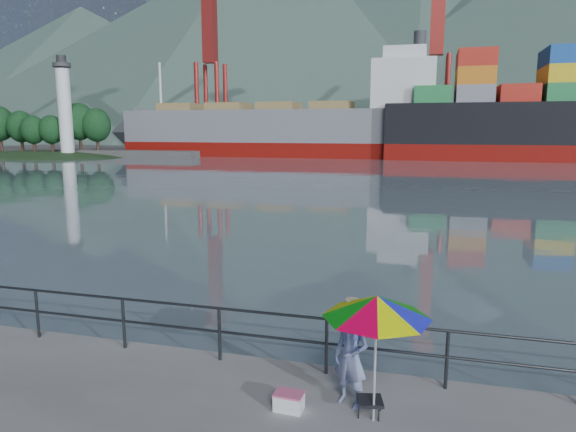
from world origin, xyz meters
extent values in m
cube|color=slate|center=(0.00, 130.00, 0.00)|extent=(500.00, 280.00, 0.00)
cube|color=#514F4C|center=(10.00, 93.00, 0.00)|extent=(200.00, 40.00, 0.40)
cylinder|color=#2D3033|center=(0.00, 1.70, 1.00)|extent=(22.00, 0.05, 0.05)
cylinder|color=#2D3033|center=(0.00, 1.70, 0.55)|extent=(22.00, 0.05, 0.05)
cube|color=#2D3033|center=(0.00, 1.70, 0.50)|extent=(22.00, 0.06, 1.00)
cone|color=#385147|center=(-140.00, 190.00, 27.50)|extent=(228.80, 228.80, 55.00)
cone|color=#385147|center=(-70.00, 200.00, 37.50)|extent=(312.00, 312.00, 75.00)
cone|color=#385147|center=(0.00, 205.00, 34.00)|extent=(282.88, 282.88, 68.00)
ellipsoid|color=#263F1E|center=(-55.00, 62.00, 0.00)|extent=(48.00, 26.40, 8.40)
cylinder|color=white|center=(-49.00, 61.00, 6.50)|extent=(2.00, 2.00, 13.00)
cylinder|color=#2D2D2D|center=(-49.00, 61.00, 14.00)|extent=(1.80, 1.80, 2.00)
cube|color=red|center=(10.00, 92.00, 2.60)|extent=(6.00, 2.40, 5.20)
cube|color=#267F3F|center=(16.50, 92.00, 1.30)|extent=(6.00, 2.40, 2.60)
cube|color=orange|center=(23.00, 92.00, 2.60)|extent=(6.00, 2.40, 5.20)
cube|color=orange|center=(10.00, 95.00, 3.90)|extent=(6.00, 2.40, 7.80)
cube|color=#194CA5|center=(16.50, 95.00, 3.90)|extent=(6.00, 2.40, 7.80)
cube|color=#194CA5|center=(23.00, 95.00, 2.60)|extent=(6.00, 2.40, 5.20)
cube|color=orange|center=(29.50, 95.00, 2.60)|extent=(6.00, 2.40, 5.20)
cube|color=orange|center=(10.00, 98.00, 2.60)|extent=(6.00, 2.40, 5.20)
imported|color=#304996|center=(3.56, 0.80, 0.78)|extent=(0.67, 0.57, 1.56)
cylinder|color=white|center=(3.95, 0.45, 0.88)|extent=(0.04, 0.04, 1.75)
cone|color=#DA0035|center=(3.95, 0.45, 1.75)|extent=(1.75, 1.75, 0.32)
cube|color=black|center=(3.88, 0.58, 0.22)|extent=(0.45, 0.45, 0.05)
cube|color=#2D3033|center=(3.88, 0.58, 0.10)|extent=(0.31, 0.31, 0.20)
cube|color=silver|center=(2.68, 0.39, 0.12)|extent=(0.44, 0.31, 0.25)
cylinder|color=black|center=(3.36, 2.03, 0.00)|extent=(0.41, 1.65, 1.19)
cube|color=maroon|center=(-16.72, 73.12, 0.75)|extent=(54.10, 9.36, 2.50)
cube|color=slate|center=(-16.72, 73.12, 4.50)|extent=(54.10, 9.36, 5.00)
cube|color=silver|center=(0.59, 73.12, 10.50)|extent=(9.00, 7.87, 7.00)
camera|label=1|loc=(4.56, -6.56, 4.24)|focal=32.00mm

